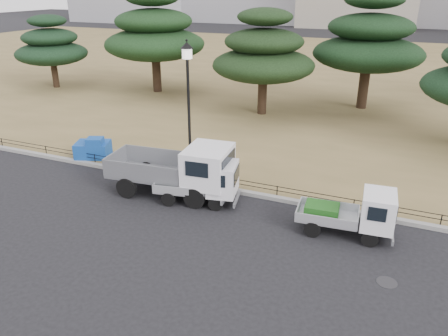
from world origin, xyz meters
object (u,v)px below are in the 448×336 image
at_px(truck_kei_rear, 353,213).
at_px(tarp_pile, 93,149).
at_px(truck_kei_front, 203,183).
at_px(truck_large, 177,167).
at_px(street_lamp, 188,90).

xyz_separation_m(truck_kei_rear, tarp_pile, (-12.64, 2.19, -0.26)).
height_order(truck_kei_front, tarp_pile, truck_kei_front).
height_order(truck_large, truck_kei_rear, truck_large).
height_order(truck_kei_rear, tarp_pile, truck_kei_rear).
distance_m(truck_kei_front, tarp_pile, 7.19).
xyz_separation_m(truck_large, truck_kei_front, (1.25, -0.20, -0.37)).
height_order(street_lamp, tarp_pile, street_lamp).
bearing_deg(street_lamp, truck_large, -86.09).
bearing_deg(truck_kei_front, street_lamp, 119.11).
xyz_separation_m(truck_kei_front, street_lamp, (-1.34, 1.56, 3.22)).
relative_size(truck_kei_front, street_lamp, 0.59).
relative_size(truck_kei_front, truck_kei_rear, 1.04).
height_order(truck_kei_front, street_lamp, street_lamp).
distance_m(truck_kei_rear, tarp_pile, 12.83).
bearing_deg(truck_kei_rear, truck_kei_front, 173.47).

